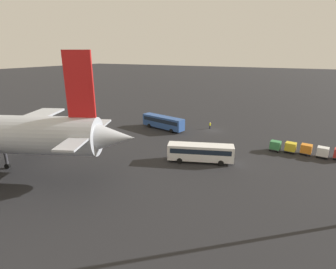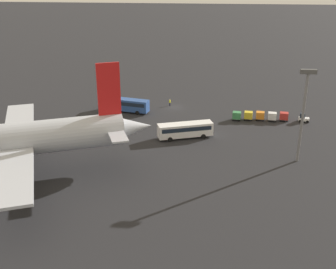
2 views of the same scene
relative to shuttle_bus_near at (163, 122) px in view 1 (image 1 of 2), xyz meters
name	(u,v)px [view 1 (image 1 of 2)]	position (x,y,z in m)	size (l,w,h in m)	color
ground_plane	(213,130)	(-11.85, -4.60, -1.99)	(600.00, 600.00, 0.00)	#232326
shuttle_bus_near	(163,122)	(0.00, 0.00, 0.00)	(12.35, 5.07, 3.33)	#2D5199
shuttle_bus_far	(200,152)	(-15.94, 15.52, -0.05)	(11.94, 6.35, 3.24)	white
worker_person	(210,125)	(-10.68, -5.77, -1.12)	(0.38, 0.38, 1.74)	#1E1E2D
cargo_cart_white	(323,152)	(-35.72, 3.31, -0.80)	(2.20, 1.93, 2.06)	#38383D
cargo_cart_orange	(306,149)	(-32.96, 3.02, -0.80)	(2.20, 1.93, 2.06)	#38383D
cargo_cart_yellow	(291,147)	(-30.20, 3.23, -0.80)	(2.20, 1.93, 2.06)	#38383D
cargo_cart_green	(275,145)	(-27.43, 3.61, -0.80)	(2.20, 1.93, 2.06)	#38383D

